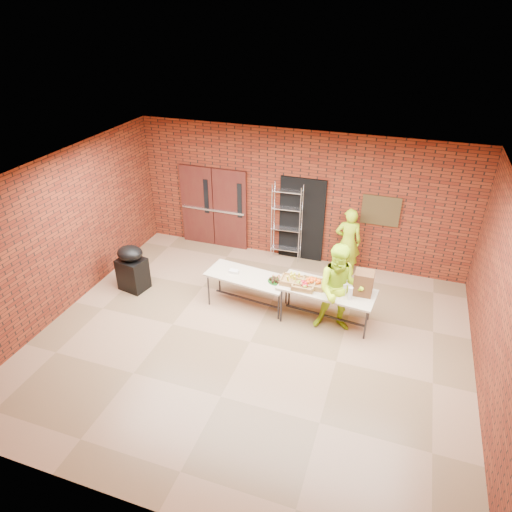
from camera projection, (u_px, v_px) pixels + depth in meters
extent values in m
cube|color=olive|center=(250.00, 343.00, 8.70)|extent=(8.00, 7.00, 0.04)
cube|color=silver|center=(249.00, 182.00, 7.10)|extent=(8.00, 7.00, 0.04)
cube|color=maroon|center=(299.00, 197.00, 10.79)|extent=(8.00, 0.04, 3.20)
cube|color=maroon|center=(142.00, 429.00, 5.01)|extent=(8.00, 0.04, 3.20)
cube|color=maroon|center=(59.00, 236.00, 9.03)|extent=(0.04, 7.00, 3.20)
cube|color=maroon|center=(504.00, 316.00, 6.77)|extent=(0.04, 7.00, 3.20)
cube|color=#441C13|center=(198.00, 205.00, 11.75)|extent=(0.88, 0.08, 2.10)
cube|color=#441C13|center=(230.00, 210.00, 11.49)|extent=(0.88, 0.08, 2.10)
cube|color=black|center=(206.00, 196.00, 11.48)|extent=(0.12, 0.02, 0.90)
cube|color=black|center=(240.00, 201.00, 11.22)|extent=(0.12, 0.02, 0.90)
cube|color=silver|center=(213.00, 210.00, 11.59)|extent=(1.70, 0.04, 0.05)
cube|color=black|center=(302.00, 220.00, 10.99)|extent=(1.10, 0.06, 2.10)
cube|color=#3E3019|center=(381.00, 211.00, 10.23)|extent=(0.85, 0.04, 0.70)
cube|color=#C2B094|center=(247.00, 276.00, 9.43)|extent=(1.80, 0.93, 0.04)
cube|color=#2C2B30|center=(248.00, 299.00, 9.72)|extent=(1.53, 0.23, 0.03)
cylinder|color=#2C2B30|center=(219.00, 277.00, 10.06)|extent=(0.03, 0.03, 0.67)
cylinder|color=#2C2B30|center=(286.00, 290.00, 9.63)|extent=(0.03, 0.03, 0.67)
cylinder|color=#2C2B30|center=(209.00, 291.00, 9.59)|extent=(0.03, 0.03, 0.67)
cylinder|color=#2C2B30|center=(279.00, 305.00, 9.16)|extent=(0.03, 0.03, 0.67)
cube|color=#C2B094|center=(327.00, 290.00, 8.90)|extent=(1.94, 0.97, 0.04)
cube|color=#2C2B30|center=(325.00, 315.00, 9.21)|extent=(1.66, 0.22, 0.03)
cylinder|color=#2C2B30|center=(289.00, 290.00, 9.58)|extent=(0.04, 0.04, 0.73)
cylinder|color=#2C2B30|center=(370.00, 305.00, 9.11)|extent=(0.04, 0.04, 0.73)
cylinder|color=#2C2B30|center=(281.00, 307.00, 9.07)|extent=(0.04, 0.04, 0.73)
cylinder|color=#2C2B30|center=(366.00, 323.00, 8.60)|extent=(0.04, 0.04, 0.73)
cube|color=#AD7C46|center=(292.00, 281.00, 9.06)|extent=(0.45, 0.35, 0.07)
cube|color=#AD7C46|center=(313.00, 285.00, 8.96)|extent=(0.45, 0.35, 0.07)
cube|color=#AD7C46|center=(303.00, 287.00, 8.90)|extent=(0.43, 0.33, 0.07)
cylinder|color=#154813|center=(276.00, 281.00, 9.24)|extent=(0.35, 0.35, 0.01)
cube|color=silver|center=(234.00, 271.00, 9.51)|extent=(0.19, 0.12, 0.06)
cube|color=brown|center=(363.00, 283.00, 8.64)|extent=(0.36, 0.32, 0.47)
cylinder|color=silver|center=(344.00, 289.00, 8.66)|extent=(0.08, 0.08, 0.24)
cylinder|color=silver|center=(350.00, 293.00, 8.52)|extent=(0.09, 0.09, 0.26)
cylinder|color=silver|center=(344.00, 286.00, 8.75)|extent=(0.09, 0.09, 0.27)
cube|color=black|center=(133.00, 274.00, 10.12)|extent=(0.66, 0.58, 0.74)
ellipsoid|color=black|center=(130.00, 253.00, 9.86)|extent=(0.65, 0.59, 0.32)
imported|color=#B0E018|center=(348.00, 242.00, 10.47)|extent=(0.66, 0.50, 1.65)
imported|color=#B0E018|center=(339.00, 289.00, 8.62)|extent=(0.99, 0.83, 1.84)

